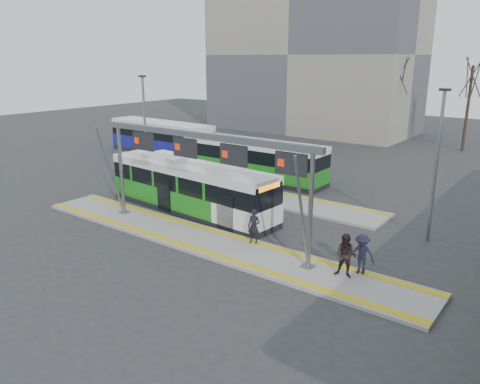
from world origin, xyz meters
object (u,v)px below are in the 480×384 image
Objects in this scene: passenger_a at (254,227)px; passenger_b at (346,256)px; hero_bus at (190,188)px; passenger_c at (362,254)px; gantry at (202,155)px.

passenger_b is at bearing -19.01° from passenger_a.
hero_bus reaches higher than passenger_b.
passenger_c is (5.41, 0.00, 0.02)m from passenger_a.
gantry is 8.58m from passenger_c.
gantry reaches higher than passenger_a.
passenger_b is at bearing -9.99° from hero_bus.
hero_bus is 6.79× the size of passenger_c.
gantry is at bearing -177.04° from passenger_c.
passenger_a is (2.46, 0.81, -3.31)m from gantry.
hero_bus is 11.60m from passenger_c.
gantry reaches higher than hero_bus.
passenger_b is at bearing -123.48° from passenger_c.
gantry is 5.36m from hero_bus.
passenger_a is at bearing 177.13° from passenger_c.
passenger_a is at bearing -14.95° from hero_bus.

